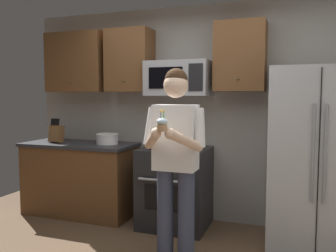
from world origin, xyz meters
TOP-DOWN VIEW (x-y plane):
  - wall_back at (0.00, 1.75)m, footprint 4.40×0.10m
  - oven_range at (-0.15, 1.36)m, footprint 0.76×0.70m
  - microwave at (-0.15, 1.48)m, footprint 0.74×0.41m
  - refrigerator at (1.35, 1.32)m, footprint 0.90×0.75m
  - cabinet_row_upper at (-0.72, 1.53)m, footprint 2.78×0.36m
  - counter_left at (-1.45, 1.38)m, footprint 1.44×0.66m
  - knife_block at (-1.76, 1.33)m, footprint 0.16×0.15m
  - bowl_large_white at (-1.06, 1.41)m, footprint 0.28×0.28m
  - person at (0.15, 0.48)m, footprint 0.60×0.48m
  - cupcake at (0.15, 0.16)m, footprint 0.09×0.09m

SIDE VIEW (x-z plane):
  - oven_range at x=-0.15m, z-range 0.00..0.93m
  - counter_left at x=-1.45m, z-range 0.00..0.92m
  - refrigerator at x=1.35m, z-range 0.00..1.80m
  - bowl_large_white at x=-1.06m, z-range 0.92..1.05m
  - person at x=0.15m, z-range 0.11..1.88m
  - knife_block at x=-1.76m, z-range 0.88..1.20m
  - cupcake at x=0.15m, z-range 1.21..1.38m
  - wall_back at x=0.00m, z-range 0.00..2.60m
  - microwave at x=-0.15m, z-range 1.52..1.92m
  - cabinet_row_upper at x=-0.72m, z-range 1.57..2.33m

